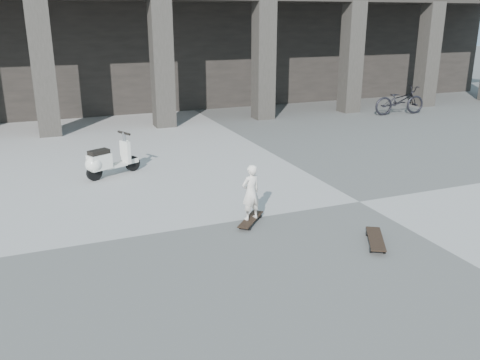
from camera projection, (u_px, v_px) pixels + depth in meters
name	position (u px, v px, depth m)	size (l,w,h in m)	color
ground	(359.00, 202.00, 9.95)	(90.00, 90.00, 0.00)	#51514E
colonnade	(173.00, 27.00, 21.17)	(28.00, 8.82, 6.00)	black
longboard	(251.00, 220.00, 8.90)	(0.71, 0.75, 0.08)	black
skateboard_spare	(376.00, 239.00, 8.08)	(0.66, 0.91, 0.11)	black
child	(251.00, 192.00, 8.74)	(0.36, 0.24, 0.99)	silver
scooter	(104.00, 161.00, 11.31)	(1.29, 0.75, 0.96)	black
bicycle	(400.00, 100.00, 18.64)	(0.69, 1.98, 1.04)	black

